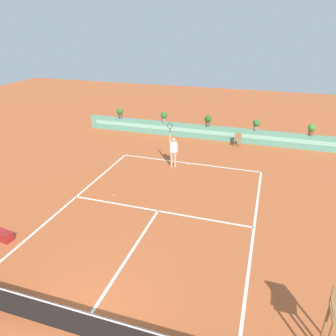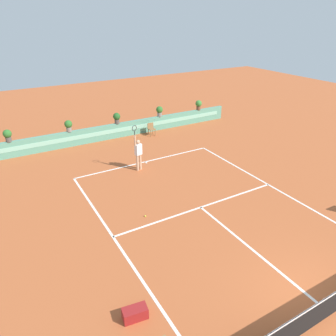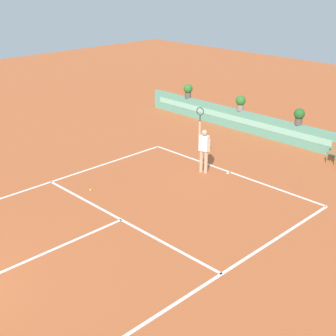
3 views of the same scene
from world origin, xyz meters
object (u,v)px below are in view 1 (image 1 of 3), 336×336
gear_bag (4,236)px  potted_plant_right (256,124)px  tennis_player (173,149)px  potted_plant_far_left (120,112)px  ball_kid_chair (238,139)px  tennis_ball_near_baseline (114,196)px  potted_plant_centre (208,120)px  potted_plant_left (164,116)px  potted_plant_far_right (312,129)px

gear_bag → potted_plant_right: 16.06m
tennis_player → potted_plant_far_left: 7.81m
ball_kid_chair → tennis_player: bearing=-124.5°
gear_bag → potted_plant_right: size_ratio=0.97×
potted_plant_far_left → tennis_ball_near_baseline: bearing=-66.5°
gear_bag → potted_plant_far_left: size_ratio=0.97×
tennis_ball_near_baseline → potted_plant_far_left: 10.34m
ball_kid_chair → potted_plant_centre: potted_plant_centre is taller
gear_bag → potted_plant_centre: (5.05, 13.69, 1.23)m
tennis_ball_near_baseline → potted_plant_left: bearing=93.7°
gear_bag → tennis_ball_near_baseline: size_ratio=10.29×
tennis_player → potted_plant_far_left: bearing=137.7°
tennis_ball_near_baseline → potted_plant_far_right: 13.27m
potted_plant_far_left → potted_plant_left: bearing=0.0°
potted_plant_far_left → ball_kid_chair: bearing=-4.7°
potted_plant_left → potted_plant_centre: bearing=0.0°
potted_plant_far_right → tennis_player: bearing=-145.2°
tennis_player → tennis_ball_near_baseline: (-1.69, -4.16, -1.02)m
tennis_ball_near_baseline → potted_plant_far_right: potted_plant_far_right is taller
tennis_ball_near_baseline → potted_plant_left: size_ratio=0.09×
potted_plant_right → potted_plant_far_left: same height
potted_plant_right → potted_plant_centre: bearing=180.0°
ball_kid_chair → potted_plant_far_right: 4.61m
tennis_player → potted_plant_centre: size_ratio=3.57×
tennis_player → potted_plant_right: bearing=51.6°
ball_kid_chair → potted_plant_far_right: size_ratio=1.17×
potted_plant_far_right → potted_plant_far_left: 13.33m
potted_plant_right → potted_plant_far_left: (-9.94, 0.00, 0.00)m
potted_plant_far_left → potted_plant_centre: same height
potted_plant_right → tennis_player: bearing=-128.4°
ball_kid_chair → potted_plant_right: (1.06, 0.73, 0.93)m
tennis_ball_near_baseline → potted_plant_far_left: potted_plant_far_left is taller
potted_plant_left → gear_bag: bearing=-97.7°
potted_plant_far_right → potted_plant_centre: (-6.65, 0.00, 0.00)m
gear_bag → tennis_player: 9.45m
potted_plant_far_left → gear_bag: bearing=-83.2°
potted_plant_far_right → tennis_ball_near_baseline: bearing=-134.5°
ball_kid_chair → gear_bag: bearing=-119.2°
tennis_player → potted_plant_far_right: 9.21m
ball_kid_chair → potted_plant_right: bearing=34.6°
potted_plant_far_left → potted_plant_far_right: bearing=0.0°
potted_plant_far_right → potted_plant_centre: 6.65m
tennis_ball_near_baseline → potted_plant_centre: potted_plant_centre is taller
potted_plant_right → potted_plant_far_right: 3.40m
tennis_ball_near_baseline → potted_plant_far_right: size_ratio=0.09×
tennis_player → ball_kid_chair: bearing=55.5°
potted_plant_right → potted_plant_far_left: size_ratio=1.00×
gear_bag → potted_plant_centre: potted_plant_centre is taller
ball_kid_chair → potted_plant_centre: (-2.19, 0.73, 0.93)m
potted_plant_right → potted_plant_far_left: 9.94m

